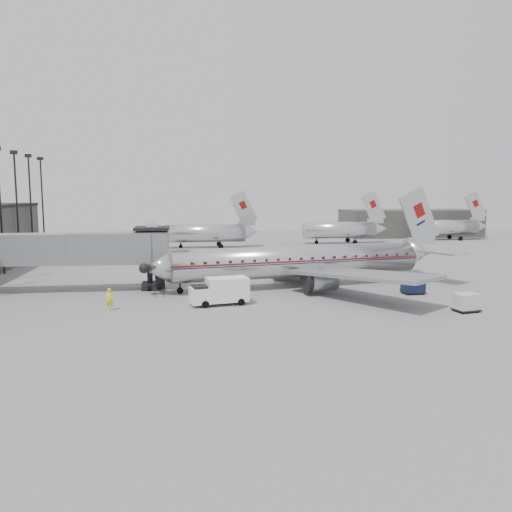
# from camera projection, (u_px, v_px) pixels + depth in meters

# --- Properties ---
(ground) EXTENTS (160.00, 160.00, 0.00)m
(ground) POSITION_uv_depth(u_px,v_px,m) (245.00, 294.00, 48.67)
(ground) COLOR slate
(ground) RESTS_ON ground
(hangar) EXTENTS (30.00, 12.00, 6.00)m
(hangar) POSITION_uv_depth(u_px,v_px,m) (410.00, 223.00, 113.51)
(hangar) COLOR #393634
(hangar) RESTS_ON ground
(apron_line) EXTENTS (60.00, 0.15, 0.01)m
(apron_line) POSITION_uv_depth(u_px,v_px,m) (265.00, 282.00, 54.99)
(apron_line) COLOR gold
(apron_line) RESTS_ON ground
(jet_bridge) EXTENTS (21.00, 6.20, 7.10)m
(jet_bridge) POSITION_uv_depth(u_px,v_px,m) (74.00, 250.00, 49.42)
(jet_bridge) COLOR #585A5C
(jet_bridge) RESTS_ON ground
(distant_aircraft_near) EXTENTS (16.39, 3.20, 10.26)m
(distant_aircraft_near) POSITION_uv_depth(u_px,v_px,m) (207.00, 232.00, 89.33)
(distant_aircraft_near) COLOR silver
(distant_aircraft_near) RESTS_ON ground
(distant_aircraft_mid) EXTENTS (16.39, 3.20, 10.26)m
(distant_aircraft_mid) POSITION_uv_depth(u_px,v_px,m) (340.00, 229.00, 96.89)
(distant_aircraft_mid) COLOR silver
(distant_aircraft_mid) RESTS_ON ground
(distant_aircraft_far) EXTENTS (16.39, 3.20, 10.26)m
(distant_aircraft_far) POSITION_uv_depth(u_px,v_px,m) (445.00, 227.00, 104.17)
(distant_aircraft_far) COLOR silver
(distant_aircraft_far) RESTS_ON ground
(airliner) EXTENTS (33.22, 30.53, 10.58)m
(airliner) POSITION_uv_depth(u_px,v_px,m) (304.00, 261.00, 52.33)
(airliner) COLOR silver
(airliner) RESTS_ON ground
(service_van) EXTENTS (5.32, 2.80, 2.38)m
(service_van) POSITION_uv_depth(u_px,v_px,m) (220.00, 291.00, 43.70)
(service_van) COLOR white
(service_van) RESTS_ON ground
(baggage_cart_navy) EXTENTS (2.08, 1.60, 1.61)m
(baggage_cart_navy) POSITION_uv_depth(u_px,v_px,m) (413.00, 285.00, 48.51)
(baggage_cart_navy) COLOR #0E1538
(baggage_cart_navy) RESTS_ON ground
(baggage_cart_white) EXTENTS (2.17, 1.80, 1.52)m
(baggage_cart_white) POSITION_uv_depth(u_px,v_px,m) (466.00, 302.00, 41.16)
(baggage_cart_white) COLOR #BCBBBD
(baggage_cart_white) RESTS_ON ground
(ramp_worker) EXTENTS (0.75, 0.57, 1.87)m
(ramp_worker) POSITION_uv_depth(u_px,v_px,m) (110.00, 299.00, 41.63)
(ramp_worker) COLOR #DFF11C
(ramp_worker) RESTS_ON ground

